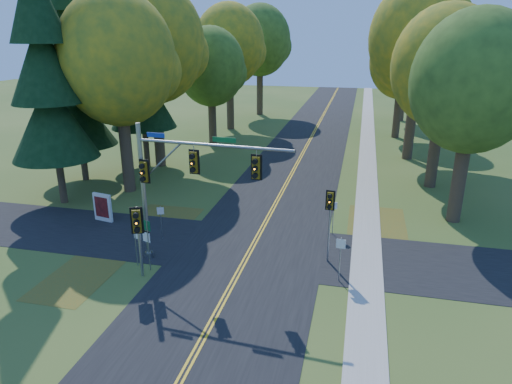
% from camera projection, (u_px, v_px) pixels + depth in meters
% --- Properties ---
extents(ground, '(160.00, 160.00, 0.00)m').
position_uv_depth(ground, '(243.00, 265.00, 23.38)').
color(ground, '#2E4D1B').
rests_on(ground, ground).
extents(road_main, '(8.00, 160.00, 0.02)m').
position_uv_depth(road_main, '(242.00, 265.00, 23.38)').
color(road_main, black).
rests_on(road_main, ground).
extents(road_cross, '(60.00, 6.00, 0.02)m').
position_uv_depth(road_cross, '(252.00, 248.00, 25.21)').
color(road_cross, black).
rests_on(road_cross, ground).
extents(centerline_left, '(0.10, 160.00, 0.01)m').
position_uv_depth(centerline_left, '(241.00, 265.00, 23.39)').
color(centerline_left, gold).
rests_on(centerline_left, road_main).
extents(centerline_right, '(0.10, 160.00, 0.01)m').
position_uv_depth(centerline_right, '(244.00, 265.00, 23.35)').
color(centerline_right, gold).
rests_on(centerline_right, road_main).
extents(sidewalk_east, '(1.60, 160.00, 0.06)m').
position_uv_depth(sidewalk_east, '(366.00, 279.00, 22.04)').
color(sidewalk_east, '#9E998E').
rests_on(sidewalk_east, ground).
extents(leaf_patch_w_near, '(4.00, 6.00, 0.00)m').
position_uv_depth(leaf_patch_w_near, '(158.00, 223.00, 28.44)').
color(leaf_patch_w_near, brown).
rests_on(leaf_patch_w_near, ground).
extents(leaf_patch_e, '(3.50, 8.00, 0.00)m').
position_uv_depth(leaf_patch_e, '(377.00, 231.00, 27.43)').
color(leaf_patch_e, brown).
rests_on(leaf_patch_e, ground).
extents(leaf_patch_w_far, '(3.00, 5.00, 0.00)m').
position_uv_depth(leaf_patch_w_far, '(78.00, 277.00, 22.23)').
color(leaf_patch_w_far, brown).
rests_on(leaf_patch_w_far, ground).
extents(tree_w_a, '(8.00, 8.00, 14.15)m').
position_uv_depth(tree_w_a, '(119.00, 60.00, 31.21)').
color(tree_w_a, '#38281C').
rests_on(tree_w_a, ground).
extents(tree_e_a, '(7.20, 7.20, 12.73)m').
position_uv_depth(tree_e_a, '(475.00, 83.00, 26.11)').
color(tree_e_a, '#38281C').
rests_on(tree_e_a, ground).
extents(tree_w_b, '(8.60, 8.60, 15.38)m').
position_uv_depth(tree_w_b, '(154.00, 44.00, 37.39)').
color(tree_w_b, '#38281C').
rests_on(tree_w_b, ground).
extents(tree_e_b, '(7.60, 7.60, 13.33)m').
position_uv_depth(tree_e_b, '(446.00, 67.00, 32.36)').
color(tree_e_b, '#38281C').
rests_on(tree_e_b, ground).
extents(tree_w_c, '(6.80, 6.80, 11.91)m').
position_uv_depth(tree_w_c, '(212.00, 67.00, 45.24)').
color(tree_w_c, '#38281C').
rests_on(tree_w_c, ground).
extents(tree_e_c, '(8.80, 8.80, 15.79)m').
position_uv_depth(tree_e_c, '(421.00, 39.00, 39.46)').
color(tree_e_c, '#38281C').
rests_on(tree_e_c, ground).
extents(tree_w_d, '(8.20, 8.20, 14.56)m').
position_uv_depth(tree_w_d, '(230.00, 45.00, 52.75)').
color(tree_w_d, '#38281C').
rests_on(tree_w_d, ground).
extents(tree_e_d, '(7.00, 7.00, 12.32)m').
position_uv_depth(tree_e_d, '(403.00, 62.00, 48.83)').
color(tree_e_d, '#38281C').
rests_on(tree_e_d, ground).
extents(tree_w_e, '(8.40, 8.40, 14.97)m').
position_uv_depth(tree_w_e, '(261.00, 41.00, 62.40)').
color(tree_w_e, '#38281C').
rests_on(tree_w_e, ground).
extents(tree_e_e, '(7.80, 7.80, 13.74)m').
position_uv_depth(tree_e_e, '(408.00, 49.00, 58.08)').
color(tree_e_e, '#38281C').
rests_on(tree_e_e, ground).
extents(pine_a, '(5.60, 5.60, 19.48)m').
position_uv_depth(pine_a, '(44.00, 67.00, 28.93)').
color(pine_a, '#38281C').
rests_on(pine_a, ground).
extents(pine_b, '(5.60, 5.60, 17.31)m').
position_uv_depth(pine_b, '(73.00, 76.00, 34.18)').
color(pine_b, '#38281C').
rests_on(pine_b, ground).
extents(pine_c, '(5.60, 5.60, 20.56)m').
position_uv_depth(pine_c, '(138.00, 52.00, 37.62)').
color(pine_c, '#38281C').
rests_on(pine_c, ground).
extents(traffic_mast, '(7.92, 0.95, 7.19)m').
position_uv_depth(traffic_mast, '(177.00, 178.00, 22.10)').
color(traffic_mast, gray).
rests_on(traffic_mast, ground).
extents(east_signal_pole, '(0.46, 0.53, 3.98)m').
position_uv_depth(east_signal_pole, '(330.00, 208.00, 22.66)').
color(east_signal_pole, gray).
rests_on(east_signal_pole, ground).
extents(ped_signal_pole, '(0.56, 0.67, 3.72)m').
position_uv_depth(ped_signal_pole, '(137.00, 226.00, 21.23)').
color(ped_signal_pole, '#94979C').
rests_on(ped_signal_pole, ground).
extents(route_sign_cluster, '(1.21, 0.46, 2.73)m').
position_uv_depth(route_sign_cluster, '(141.00, 233.00, 22.52)').
color(route_sign_cluster, gray).
rests_on(route_sign_cluster, ground).
extents(info_kiosk, '(1.33, 0.44, 1.82)m').
position_uv_depth(info_kiosk, '(103.00, 208.00, 28.54)').
color(info_kiosk, silver).
rests_on(info_kiosk, ground).
extents(reg_sign_e_north, '(0.37, 0.19, 2.07)m').
position_uv_depth(reg_sign_e_north, '(334.00, 212.00, 26.50)').
color(reg_sign_e_north, gray).
rests_on(reg_sign_e_north, ground).
extents(reg_sign_e_south, '(0.44, 0.08, 2.28)m').
position_uv_depth(reg_sign_e_south, '(340.00, 252.00, 21.42)').
color(reg_sign_e_south, gray).
rests_on(reg_sign_e_south, ground).
extents(reg_sign_w, '(0.38, 0.14, 2.02)m').
position_uv_depth(reg_sign_w, '(161.00, 217.00, 25.88)').
color(reg_sign_w, gray).
rests_on(reg_sign_w, ground).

